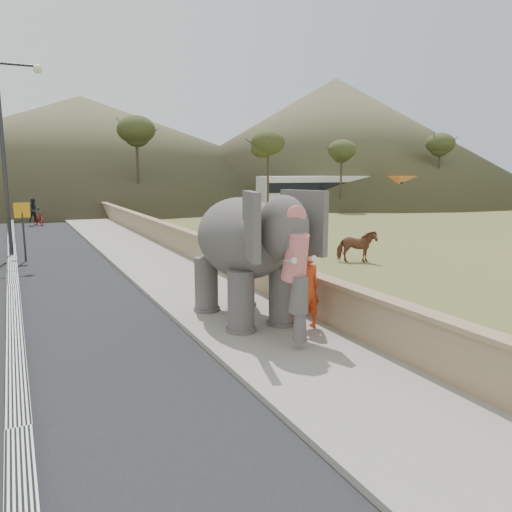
{
  "coord_description": "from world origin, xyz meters",
  "views": [
    {
      "loc": [
        -4.86,
        -6.71,
        3.69
      ],
      "look_at": [
        0.2,
        3.62,
        1.7
      ],
      "focal_mm": 35.0,
      "sensor_mm": 36.0,
      "label": 1
    }
  ],
  "objects_px": {
    "cow": "(357,246)",
    "elephant_and_man": "(243,256)",
    "motorcyclist": "(37,215)",
    "lamppost": "(11,140)"
  },
  "relations": [
    {
      "from": "lamppost",
      "to": "elephant_and_man",
      "type": "bearing_deg",
      "value": -68.78
    },
    {
      "from": "lamppost",
      "to": "motorcyclist",
      "type": "height_order",
      "value": "lamppost"
    },
    {
      "from": "elephant_and_man",
      "to": "motorcyclist",
      "type": "xyz_separation_m",
      "value": [
        -3.41,
        25.64,
        -0.96
      ]
    },
    {
      "from": "cow",
      "to": "elephant_and_man",
      "type": "xyz_separation_m",
      "value": [
        -7.48,
        -5.36,
        1.02
      ]
    },
    {
      "from": "lamppost",
      "to": "motorcyclist",
      "type": "distance_m",
      "value": 14.2
    },
    {
      "from": "cow",
      "to": "elephant_and_man",
      "type": "height_order",
      "value": "elephant_and_man"
    },
    {
      "from": "lamppost",
      "to": "cow",
      "type": "relative_size",
      "value": 5.17
    },
    {
      "from": "lamppost",
      "to": "motorcyclist",
      "type": "relative_size",
      "value": 4.29
    },
    {
      "from": "motorcyclist",
      "to": "lamppost",
      "type": "bearing_deg",
      "value": -95.49
    },
    {
      "from": "cow",
      "to": "elephant_and_man",
      "type": "bearing_deg",
      "value": 152.52
    }
  ]
}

